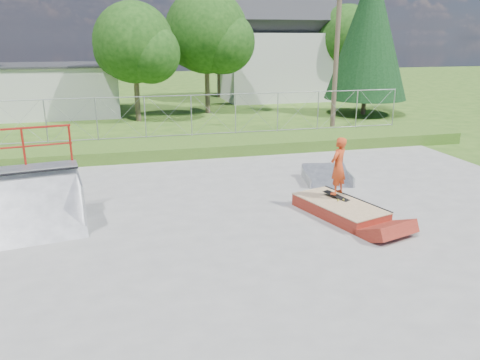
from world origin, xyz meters
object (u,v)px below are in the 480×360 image
at_px(quarter_pipe, 27,185).
at_px(flat_bank_ramp, 327,176).
at_px(skater, 338,169).
at_px(grind_box, 339,209).

height_order(quarter_pipe, flat_bank_ramp, quarter_pipe).
bearing_deg(skater, flat_bank_ramp, -143.95).
height_order(grind_box, flat_bank_ramp, flat_bank_ramp).
bearing_deg(skater, quarter_pipe, -38.09).
bearing_deg(grind_box, skater, 61.30).
relative_size(grind_box, quarter_pipe, 1.16).
distance_m(grind_box, skater, 1.11).
relative_size(grind_box, skater, 1.79).
xyz_separation_m(grind_box, quarter_pipe, (-7.92, 0.89, 1.05)).
relative_size(quarter_pipe, skater, 1.55).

